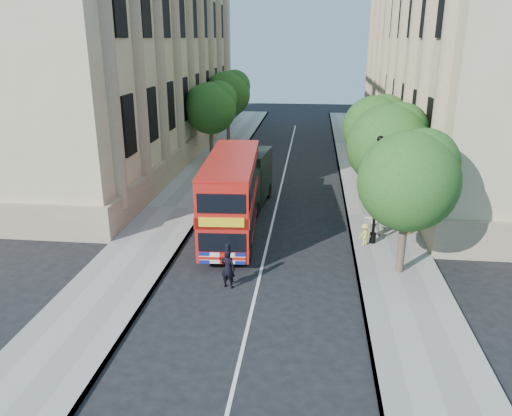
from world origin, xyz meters
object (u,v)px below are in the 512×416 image
(box_van, at_px, (245,181))
(woman_pedestrian, at_px, (373,218))
(lamp_post, at_px, (376,195))
(double_decker_bus, at_px, (232,194))
(police_constable, at_px, (228,269))

(box_van, bearing_deg, woman_pedestrian, -25.73)
(box_van, distance_m, woman_pedestrian, 8.06)
(lamp_post, height_order, box_van, lamp_post)
(double_decker_bus, relative_size, woman_pedestrian, 4.88)
(box_van, height_order, woman_pedestrian, box_van)
(woman_pedestrian, bearing_deg, box_van, -50.69)
(double_decker_bus, height_order, woman_pedestrian, double_decker_bus)
(double_decker_bus, height_order, police_constable, double_decker_bus)
(lamp_post, xyz_separation_m, woman_pedestrian, (0.07, 0.95, -1.50))
(box_van, height_order, police_constable, box_van)
(lamp_post, relative_size, woman_pedestrian, 2.91)
(lamp_post, bearing_deg, box_van, 143.04)
(lamp_post, xyz_separation_m, double_decker_bus, (-6.86, 0.47, -0.34))
(double_decker_bus, bearing_deg, box_van, 85.90)
(box_van, relative_size, police_constable, 3.49)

